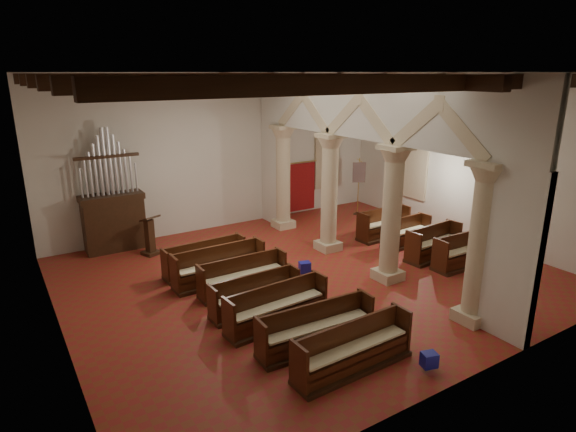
# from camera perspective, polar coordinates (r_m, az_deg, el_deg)

# --- Properties ---
(floor) EXTENTS (14.00, 14.00, 0.00)m
(floor) POSITION_cam_1_polar(r_m,az_deg,el_deg) (14.95, 2.65, -7.00)
(floor) COLOR maroon
(floor) RESTS_ON ground
(ceiling) EXTENTS (14.00, 14.00, 0.00)m
(ceiling) POSITION_cam_1_polar(r_m,az_deg,el_deg) (13.69, 3.00, 16.65)
(ceiling) COLOR #301F10
(ceiling) RESTS_ON wall_back
(wall_back) EXTENTS (14.00, 0.02, 6.00)m
(wall_back) POSITION_cam_1_polar(r_m,az_deg,el_deg) (19.16, -7.60, 7.54)
(wall_back) COLOR silver
(wall_back) RESTS_ON floor
(wall_front) EXTENTS (14.00, 0.02, 6.00)m
(wall_front) POSITION_cam_1_polar(r_m,az_deg,el_deg) (9.90, 23.11, -2.40)
(wall_front) COLOR silver
(wall_front) RESTS_ON floor
(wall_left) EXTENTS (0.02, 12.00, 6.00)m
(wall_left) POSITION_cam_1_polar(r_m,az_deg,el_deg) (11.63, -26.75, -0.13)
(wall_left) COLOR silver
(wall_left) RESTS_ON floor
(wall_right) EXTENTS (0.02, 12.00, 6.00)m
(wall_right) POSITION_cam_1_polar(r_m,az_deg,el_deg) (18.86, 20.65, 6.47)
(wall_right) COLOR silver
(wall_right) RESTS_ON floor
(ceiling_beams) EXTENTS (13.80, 11.80, 0.30)m
(ceiling_beams) POSITION_cam_1_polar(r_m,az_deg,el_deg) (13.69, 2.99, 15.90)
(ceiling_beams) COLOR #341D10
(ceiling_beams) RESTS_ON wall_back
(arcade) EXTENTS (0.90, 11.90, 6.00)m
(arcade) POSITION_cam_1_polar(r_m,az_deg,el_deg) (15.00, 8.54, 7.14)
(arcade) COLOR #C2B390
(arcade) RESTS_ON floor
(window_right_a) EXTENTS (0.03, 1.00, 2.20)m
(window_right_a) POSITION_cam_1_polar(r_m,az_deg,el_deg) (18.14, 24.08, 3.13)
(window_right_a) COLOR #2F6B52
(window_right_a) RESTS_ON wall_right
(window_right_b) EXTENTS (0.03, 1.00, 2.20)m
(window_right_b) POSITION_cam_1_polar(r_m,az_deg,el_deg) (20.56, 14.89, 5.49)
(window_right_b) COLOR #2F6B52
(window_right_b) RESTS_ON wall_right
(window_back) EXTENTS (1.00, 0.03, 2.20)m
(window_back) POSITION_cam_1_polar(r_m,az_deg,el_deg) (21.80, 4.58, 6.61)
(window_back) COLOR #2F6B52
(window_back) RESTS_ON wall_back
(pipe_organ) EXTENTS (2.10, 0.85, 4.40)m
(pipe_organ) POSITION_cam_1_polar(r_m,az_deg,el_deg) (17.66, -20.04, 0.45)
(pipe_organ) COLOR #341D10
(pipe_organ) RESTS_ON floor
(lectern) EXTENTS (0.69, 0.73, 1.42)m
(lectern) POSITION_cam_1_polar(r_m,az_deg,el_deg) (17.01, -16.04, -2.55)
(lectern) COLOR #3B2812
(lectern) RESTS_ON floor
(dossal_curtain) EXTENTS (1.80, 0.07, 2.17)m
(dossal_curtain) POSITION_cam_1_polar(r_m,az_deg,el_deg) (21.12, 1.34, 3.46)
(dossal_curtain) COLOR maroon
(dossal_curtain) RESTS_ON floor
(processional_banner) EXTENTS (0.53, 0.67, 2.49)m
(processional_banner) POSITION_cam_1_polar(r_m,az_deg,el_deg) (21.16, 8.30, 2.33)
(processional_banner) COLOR #341D10
(processional_banner) RESTS_ON floor
(hymnal_box_a) EXTENTS (0.37, 0.33, 0.32)m
(hymnal_box_a) POSITION_cam_1_polar(r_m,az_deg,el_deg) (10.87, 16.39, -16.02)
(hymnal_box_a) COLOR navy
(hymnal_box_a) RESTS_ON floor
(hymnal_box_b) EXTENTS (0.34, 0.31, 0.28)m
(hymnal_box_b) POSITION_cam_1_polar(r_m,az_deg,el_deg) (12.26, 4.10, -11.41)
(hymnal_box_b) COLOR navy
(hymnal_box_b) RESTS_ON floor
(hymnal_box_c) EXTENTS (0.39, 0.35, 0.33)m
(hymnal_box_c) POSITION_cam_1_polar(r_m,az_deg,el_deg) (14.83, 2.00, -6.09)
(hymnal_box_c) COLOR navy
(hymnal_box_c) RESTS_ON floor
(tube_heater_a) EXTENTS (1.03, 0.34, 0.10)m
(tube_heater_a) POSITION_cam_1_polar(r_m,az_deg,el_deg) (10.74, 2.80, -16.32)
(tube_heater_a) COLOR white
(tube_heater_a) RESTS_ON floor
(tube_heater_b) EXTENTS (0.86, 0.30, 0.09)m
(tube_heater_b) POSITION_cam_1_polar(r_m,az_deg,el_deg) (11.16, 0.73, -14.91)
(tube_heater_b) COLOR silver
(tube_heater_b) RESTS_ON floor
(nave_pew_0) EXTENTS (2.85, 0.76, 1.04)m
(nave_pew_0) POSITION_cam_1_polar(r_m,az_deg,el_deg) (10.55, 7.73, -15.98)
(nave_pew_0) COLOR #341D10
(nave_pew_0) RESTS_ON floor
(nave_pew_1) EXTENTS (2.87, 0.82, 1.02)m
(nave_pew_1) POSITION_cam_1_polar(r_m,az_deg,el_deg) (11.21, 3.35, -13.74)
(nave_pew_1) COLOR #341D10
(nave_pew_1) RESTS_ON floor
(nave_pew_2) EXTENTS (2.77, 0.85, 1.04)m
(nave_pew_2) POSITION_cam_1_polar(r_m,az_deg,el_deg) (12.06, -1.30, -11.32)
(nave_pew_2) COLOR #341D10
(nave_pew_2) RESTS_ON floor
(nave_pew_3) EXTENTS (2.48, 0.71, 0.98)m
(nave_pew_3) POSITION_cam_1_polar(r_m,az_deg,el_deg) (12.74, -3.88, -9.84)
(nave_pew_3) COLOR #341D10
(nave_pew_3) RESTS_ON floor
(nave_pew_4) EXTENTS (2.59, 0.69, 1.01)m
(nave_pew_4) POSITION_cam_1_polar(r_m,az_deg,el_deg) (13.82, -5.35, -7.61)
(nave_pew_4) COLOR #341D10
(nave_pew_4) RESTS_ON floor
(nave_pew_5) EXTENTS (2.81, 0.77, 1.10)m
(nave_pew_5) POSITION_cam_1_polar(r_m,az_deg,el_deg) (14.47, -8.12, -6.43)
(nave_pew_5) COLOR #341D10
(nave_pew_5) RESTS_ON floor
(nave_pew_6) EXTENTS (2.65, 0.78, 0.99)m
(nave_pew_6) POSITION_cam_1_polar(r_m,az_deg,el_deg) (15.23, -9.78, -5.45)
(nave_pew_6) COLOR #341D10
(nave_pew_6) RESTS_ON floor
(aisle_pew_0) EXTENTS (2.13, 0.78, 1.08)m
(aisle_pew_0) POSITION_cam_1_polar(r_m,az_deg,el_deg) (16.39, 19.94, -4.49)
(aisle_pew_0) COLOR #341D10
(aisle_pew_0) RESTS_ON floor
(aisle_pew_1) EXTENTS (2.22, 0.89, 1.11)m
(aisle_pew_1) POSITION_cam_1_polar(r_m,az_deg,el_deg) (16.84, 16.85, -3.59)
(aisle_pew_1) COLOR #341D10
(aisle_pew_1) RESTS_ON floor
(aisle_pew_2) EXTENTS (1.99, 0.75, 1.02)m
(aisle_pew_2) POSITION_cam_1_polar(r_m,az_deg,el_deg) (17.82, 13.82, -2.33)
(aisle_pew_2) COLOR #341D10
(aisle_pew_2) RESTS_ON floor
(aisle_pew_3) EXTENTS (2.19, 0.81, 1.11)m
(aisle_pew_3) POSITION_cam_1_polar(r_m,az_deg,el_deg) (18.42, 11.26, -1.42)
(aisle_pew_3) COLOR #341D10
(aisle_pew_3) RESTS_ON floor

